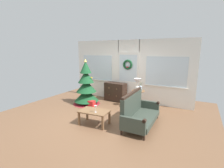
{
  "coord_description": "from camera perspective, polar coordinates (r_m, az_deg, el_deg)",
  "views": [
    {
      "loc": [
        2.65,
        -4.25,
        2.11
      ],
      "look_at": [
        0.05,
        0.55,
        1.0
      ],
      "focal_mm": 26.24,
      "sensor_mm": 36.0,
      "label": 1
    }
  ],
  "objects": [
    {
      "name": "ground_plane",
      "position": [
        5.43,
        -3.29,
        -11.38
      ],
      "size": [
        6.76,
        6.76,
        0.0
      ],
      "primitive_type": "plane",
      "color": "brown"
    },
    {
      "name": "christmas_tree",
      "position": [
        6.62,
        -8.96,
        -1.44
      ],
      "size": [
        1.08,
        1.08,
        1.81
      ],
      "color": "#4C331E",
      "rests_on": "ground"
    },
    {
      "name": "dresser_cabinet",
      "position": [
        7.0,
        1.19,
        -2.71
      ],
      "size": [
        0.92,
        0.48,
        0.78
      ],
      "color": "black",
      "rests_on": "ground"
    },
    {
      "name": "gift_box",
      "position": [
        6.37,
        -7.1,
        -6.82
      ],
      "size": [
        0.23,
        0.21,
        0.23
      ],
      "primitive_type": "cube",
      "color": "red",
      "rests_on": "ground"
    },
    {
      "name": "coffee_table",
      "position": [
        4.81,
        -6.19,
        -9.92
      ],
      "size": [
        0.88,
        0.59,
        0.42
      ],
      "color": "brown",
      "rests_on": "ground"
    },
    {
      "name": "settee_sofa",
      "position": [
        4.81,
        9.03,
        -9.76
      ],
      "size": [
        0.75,
        1.61,
        0.96
      ],
      "color": "black",
      "rests_on": "ground"
    },
    {
      "name": "wine_glass",
      "position": [
        4.63,
        -5.76,
        -8.09
      ],
      "size": [
        0.08,
        0.08,
        0.2
      ],
      "color": "silver",
      "rests_on": "coffee_table"
    },
    {
      "name": "table_lamp",
      "position": [
        6.09,
        8.86,
        0.47
      ],
      "size": [
        0.28,
        0.28,
        0.44
      ],
      "color": "silver",
      "rests_on": "side_table"
    },
    {
      "name": "back_wall_with_door",
      "position": [
        6.91,
        5.71,
        4.58
      ],
      "size": [
        5.2,
        0.19,
        2.55
      ],
      "color": "white",
      "rests_on": "ground"
    },
    {
      "name": "side_table",
      "position": [
        6.15,
        9.12,
        -4.03
      ],
      "size": [
        0.5,
        0.48,
        0.67
      ],
      "color": "brown",
      "rests_on": "ground"
    },
    {
      "name": "flower_vase",
      "position": [
        5.98,
        9.93,
        -1.41
      ],
      "size": [
        0.11,
        0.1,
        0.35
      ],
      "color": "#99ADBC",
      "rests_on": "side_table"
    }
  ]
}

